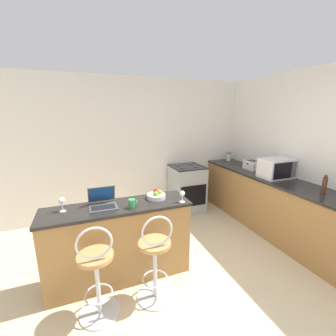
% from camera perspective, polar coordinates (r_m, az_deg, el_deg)
% --- Properties ---
extents(ground_plane, '(20.00, 20.00, 0.00)m').
position_cam_1_polar(ground_plane, '(2.66, 9.73, -33.96)').
color(ground_plane, beige).
extents(wall_back, '(12.00, 0.06, 2.60)m').
position_cam_1_polar(wall_back, '(4.39, -8.00, 5.12)').
color(wall_back, silver).
rests_on(wall_back, ground_plane).
extents(breakfast_bar, '(1.67, 0.48, 0.93)m').
position_cam_1_polar(breakfast_bar, '(2.87, -12.19, -17.87)').
color(breakfast_bar, '#9E703D').
rests_on(breakfast_bar, ground_plane).
extents(counter_right, '(0.63, 3.23, 0.93)m').
position_cam_1_polar(counter_right, '(4.16, 25.25, -8.56)').
color(counter_right, '#9E703D').
rests_on(counter_right, ground_plane).
extents(bar_stool_near, '(0.40, 0.40, 1.00)m').
position_cam_1_polar(bar_stool_near, '(2.46, -17.61, -24.31)').
color(bar_stool_near, silver).
rests_on(bar_stool_near, ground_plane).
extents(bar_stool_far, '(0.40, 0.40, 1.00)m').
position_cam_1_polar(bar_stool_far, '(2.53, -3.23, -22.31)').
color(bar_stool_far, silver).
rests_on(bar_stool_far, ground_plane).
extents(laptop, '(0.30, 0.30, 0.22)m').
position_cam_1_polar(laptop, '(2.67, -16.31, -8.10)').
color(laptop, '#47474C').
rests_on(laptop, breakfast_bar).
extents(microwave, '(0.51, 0.34, 0.32)m').
position_cam_1_polar(microwave, '(4.03, 25.83, -0.01)').
color(microwave, silver).
rests_on(microwave, counter_right).
extents(toaster, '(0.22, 0.29, 0.17)m').
position_cam_1_polar(toaster, '(4.45, 20.55, 0.71)').
color(toaster, silver).
rests_on(toaster, counter_right).
extents(stove_range, '(0.62, 0.61, 0.94)m').
position_cam_1_polar(stove_range, '(4.57, 4.79, -5.23)').
color(stove_range, '#9EA3A8').
rests_on(stove_range, ground_plane).
extents(storage_jar, '(0.11, 0.11, 0.18)m').
position_cam_1_polar(storage_jar, '(5.11, 15.16, 2.83)').
color(storage_jar, silver).
rests_on(storage_jar, counter_right).
extents(wine_glass_short, '(0.07, 0.07, 0.16)m').
position_cam_1_polar(wine_glass_short, '(2.66, -25.36, -7.65)').
color(wine_glass_short, silver).
rests_on(wine_glass_short, breakfast_bar).
extents(pepper_mill, '(0.06, 0.06, 0.25)m').
position_cam_1_polar(pepper_mill, '(3.57, 34.95, -3.47)').
color(pepper_mill, '#4C2D19').
rests_on(pepper_mill, counter_right).
extents(mug_green, '(0.09, 0.08, 0.10)m').
position_cam_1_polar(mug_green, '(2.55, -9.07, -8.91)').
color(mug_green, '#338447').
rests_on(mug_green, breakfast_bar).
extents(fruit_bowl, '(0.23, 0.23, 0.11)m').
position_cam_1_polar(fruit_bowl, '(2.79, -2.96, -6.97)').
color(fruit_bowl, silver).
rests_on(fruit_bowl, breakfast_bar).
extents(wine_glass_tall, '(0.07, 0.07, 0.14)m').
position_cam_1_polar(wine_glass_tall, '(2.66, 3.64, -6.64)').
color(wine_glass_tall, silver).
rests_on(wine_glass_tall, breakfast_bar).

